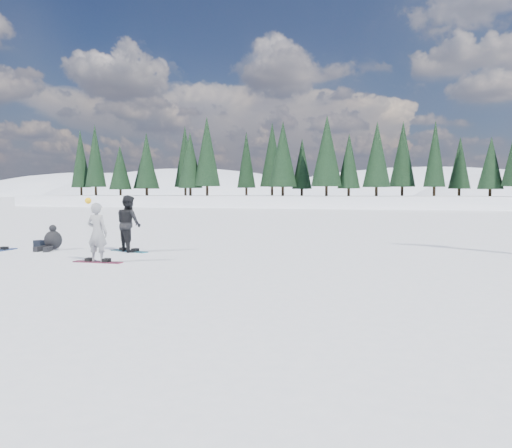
{
  "coord_description": "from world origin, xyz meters",
  "views": [
    {
      "loc": [
        7.93,
        -12.71,
        2.07
      ],
      "look_at": [
        4.0,
        1.69,
        1.1
      ],
      "focal_mm": 35.0,
      "sensor_mm": 36.0,
      "label": 1
    }
  ],
  "objects_px": {
    "gear_bag": "(40,244)",
    "snowboarder_man": "(129,223)",
    "snowboarder_woman": "(97,232)",
    "seated_rider": "(52,240)"
  },
  "relations": [
    {
      "from": "snowboarder_woman",
      "to": "snowboarder_man",
      "type": "bearing_deg",
      "value": -77.5
    },
    {
      "from": "seated_rider",
      "to": "gear_bag",
      "type": "distance_m",
      "value": 0.77
    },
    {
      "from": "seated_rider",
      "to": "snowboarder_woman",
      "type": "bearing_deg",
      "value": -47.23
    },
    {
      "from": "snowboarder_woman",
      "to": "gear_bag",
      "type": "bearing_deg",
      "value": -30.29
    },
    {
      "from": "snowboarder_man",
      "to": "seated_rider",
      "type": "distance_m",
      "value": 2.97
    },
    {
      "from": "seated_rider",
      "to": "gear_bag",
      "type": "xyz_separation_m",
      "value": [
        -0.7,
        0.26,
        -0.19
      ]
    },
    {
      "from": "snowboarder_woman",
      "to": "snowboarder_man",
      "type": "xyz_separation_m",
      "value": [
        -0.47,
        2.63,
        0.09
      ]
    },
    {
      "from": "snowboarder_woman",
      "to": "gear_bag",
      "type": "xyz_separation_m",
      "value": [
        -4.05,
        2.6,
        -0.74
      ]
    },
    {
      "from": "snowboarder_man",
      "to": "snowboarder_woman",
      "type": "bearing_deg",
      "value": 134.9
    },
    {
      "from": "gear_bag",
      "to": "snowboarder_man",
      "type": "bearing_deg",
      "value": 0.47
    }
  ]
}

